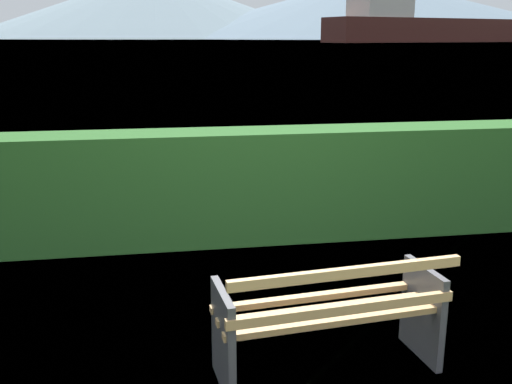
{
  "coord_description": "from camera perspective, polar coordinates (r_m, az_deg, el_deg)",
  "views": [
    {
      "loc": [
        -1.07,
        -3.48,
        2.22
      ],
      "look_at": [
        0.0,
        2.89,
        0.5
      ],
      "focal_mm": 41.1,
      "sensor_mm": 36.0,
      "label": 1
    }
  ],
  "objects": [
    {
      "name": "cargo_ship_large",
      "position": [
        242.33,
        17.08,
        15.55
      ],
      "size": [
        111.07,
        49.01,
        26.89
      ],
      "color": "#471E19",
      "rests_on": "water_surface"
    },
    {
      "name": "water_surface",
      "position": [
        311.32,
        -9.63,
        14.32
      ],
      "size": [
        620.0,
        620.0,
        0.0
      ],
      "primitive_type": "plane",
      "color": "#7A99A8",
      "rests_on": "ground_plane"
    },
    {
      "name": "ground_plane",
      "position": [
        4.26,
        6.74,
        -16.63
      ],
      "size": [
        1400.0,
        1400.0,
        0.0
      ],
      "primitive_type": "plane",
      "color": "olive"
    },
    {
      "name": "hedge_row",
      "position": [
        6.54,
        0.17,
        0.71
      ],
      "size": [
        12.72,
        0.65,
        1.23
      ],
      "primitive_type": "cube",
      "color": "#285B23",
      "rests_on": "ground_plane"
    },
    {
      "name": "distant_hills",
      "position": [
        565.49,
        -9.26,
        17.55
      ],
      "size": [
        860.86,
        442.72,
        64.08
      ],
      "color": "gray",
      "rests_on": "ground_plane"
    },
    {
      "name": "park_bench",
      "position": [
        4.01,
        7.24,
        -11.91
      ],
      "size": [
        1.58,
        0.73,
        0.87
      ],
      "color": "tan",
      "rests_on": "ground_plane"
    }
  ]
}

